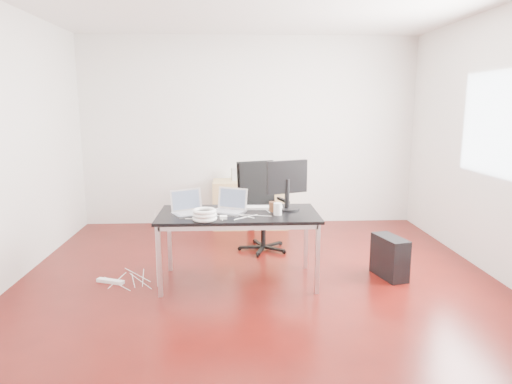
{
  "coord_description": "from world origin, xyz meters",
  "views": [
    {
      "loc": [
        -0.25,
        -4.4,
        1.8
      ],
      "look_at": [
        0.0,
        0.55,
        0.85
      ],
      "focal_mm": 32.0,
      "sensor_mm": 36.0,
      "label": 1
    }
  ],
  "objects_px": {
    "filing_cabinet_left": "(230,204)",
    "filing_cabinet_right": "(270,203)",
    "desk": "(238,218)",
    "office_chair": "(261,202)",
    "pc_tower": "(390,257)"
  },
  "relations": [
    {
      "from": "filing_cabinet_left",
      "to": "filing_cabinet_right",
      "type": "distance_m",
      "value": 0.6
    },
    {
      "from": "desk",
      "to": "office_chair",
      "type": "relative_size",
      "value": 1.48
    },
    {
      "from": "office_chair",
      "to": "pc_tower",
      "type": "bearing_deg",
      "value": -58.58
    },
    {
      "from": "desk",
      "to": "office_chair",
      "type": "bearing_deg",
      "value": 75.17
    },
    {
      "from": "office_chair",
      "to": "filing_cabinet_right",
      "type": "height_order",
      "value": "office_chair"
    },
    {
      "from": "office_chair",
      "to": "filing_cabinet_right",
      "type": "xyz_separation_m",
      "value": [
        0.21,
        1.05,
        -0.26
      ]
    },
    {
      "from": "office_chair",
      "to": "pc_tower",
      "type": "height_order",
      "value": "office_chair"
    },
    {
      "from": "desk",
      "to": "pc_tower",
      "type": "xyz_separation_m",
      "value": [
        1.59,
        0.04,
        -0.46
      ]
    },
    {
      "from": "desk",
      "to": "pc_tower",
      "type": "height_order",
      "value": "desk"
    },
    {
      "from": "filing_cabinet_left",
      "to": "filing_cabinet_right",
      "type": "relative_size",
      "value": 1.0
    },
    {
      "from": "pc_tower",
      "to": "filing_cabinet_right",
      "type": "bearing_deg",
      "value": 102.52
    },
    {
      "from": "desk",
      "to": "filing_cabinet_right",
      "type": "height_order",
      "value": "desk"
    },
    {
      "from": "desk",
      "to": "filing_cabinet_left",
      "type": "bearing_deg",
      "value": 92.59
    },
    {
      "from": "filing_cabinet_left",
      "to": "pc_tower",
      "type": "bearing_deg",
      "value": -51.34
    },
    {
      "from": "office_chair",
      "to": "filing_cabinet_left",
      "type": "distance_m",
      "value": 1.15
    }
  ]
}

